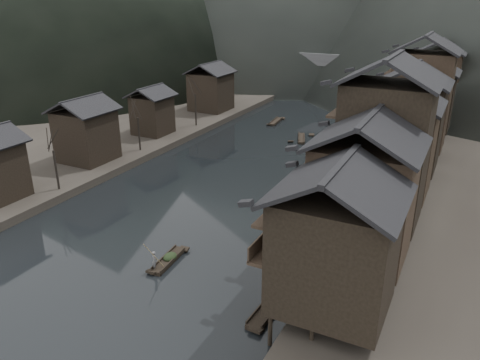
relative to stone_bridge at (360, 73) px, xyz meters
The scene contains 12 objects.
water 72.18m from the stone_bridge, 90.00° to the right, with size 300.00×300.00×0.00m, color black.
left_bank 47.64m from the stone_bridge, 137.56° to the right, with size 40.00×200.00×1.20m, color #2D2823.
stilt_houses 55.41m from the stone_bridge, 71.78° to the right, with size 9.00×67.60×17.04m.
left_houses 55.79m from the stone_bridge, 111.56° to the right, with size 8.10×53.20×8.73m.
bare_trees 61.72m from the stone_bridge, 105.99° to the right, with size 3.69×44.56×7.39m.
moored_sampans 55.17m from the stone_bridge, 77.27° to the right, with size 2.98×54.59×0.47m.
midriver_boats 27.23m from the stone_bridge, 94.29° to the right, with size 10.35×31.95×0.44m.
stone_bridge is the anchor object (origin of this frame).
hero_sampan 77.21m from the stone_bridge, 88.15° to the right, with size 1.39×4.90×0.43m.
cargo_heap 76.96m from the stone_bridge, 88.13° to the right, with size 1.07×1.40×0.64m, color black.
boatman 78.83m from the stone_bridge, 88.30° to the right, with size 0.61×0.40×1.68m, color slate.
bamboo_pole 78.76m from the stone_bridge, 88.15° to the right, with size 0.06×0.06×3.84m, color #8C7A51.
Camera 1 is at (23.41, -32.96, 21.27)m, focal length 35.00 mm.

